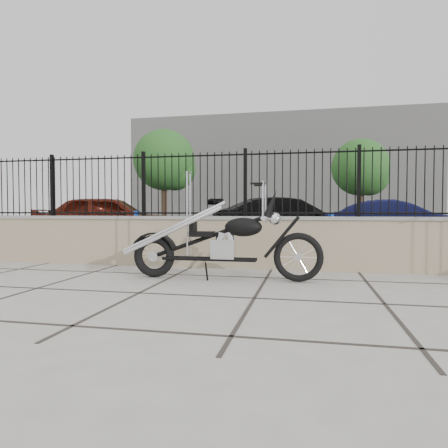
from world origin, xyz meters
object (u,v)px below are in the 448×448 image
chopper_motorcycle (220,225)px  car_red (110,219)px  car_blue (400,223)px  car_black (289,221)px

chopper_motorcycle → car_red: bearing=130.0°
chopper_motorcycle → car_blue: (3.97, 6.50, -0.16)m
car_red → car_blue: (8.79, 0.83, -0.09)m
chopper_motorcycle → car_red: (-4.82, 5.66, -0.07)m
car_red → car_black: 5.69m
chopper_motorcycle → car_black: (0.74, 6.84, -0.11)m
car_red → car_blue: car_red is taller
car_blue → car_black: bearing=97.5°
chopper_motorcycle → car_black: size_ratio=0.56×
car_black → car_blue: (3.23, -0.35, -0.05)m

